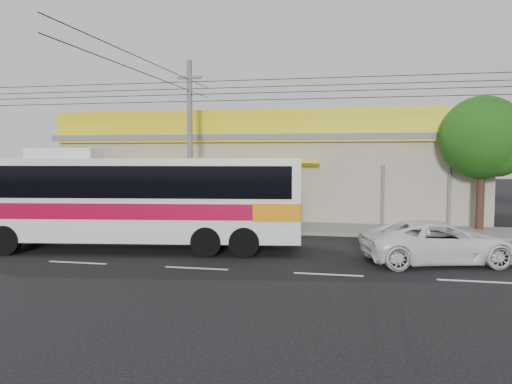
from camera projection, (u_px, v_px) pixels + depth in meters
ground at (219, 253)px, 17.69m from camera, size 120.00×120.00×0.00m
sidewalk at (253, 227)px, 23.55m from camera, size 30.00×3.20×0.15m
lane_markings at (197, 268)px, 15.25m from camera, size 50.00×0.12×0.01m
storefront_building at (272, 175)px, 28.80m from camera, size 22.60×9.20×5.70m
coach_bus at (139, 196)px, 18.04m from camera, size 12.27×4.26×3.71m
motorbike_red at (188, 210)px, 25.27m from camera, size 1.99×1.10×0.99m
motorbike_dark at (46, 209)px, 25.69m from camera, size 1.74×1.20×1.03m
white_car at (439, 242)px, 15.93m from camera, size 5.32×3.46×1.36m
utility_pole at (189, 91)px, 22.66m from camera, size 34.00×14.00×7.74m
tree_near at (485, 140)px, 21.94m from camera, size 3.66×3.66×6.07m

